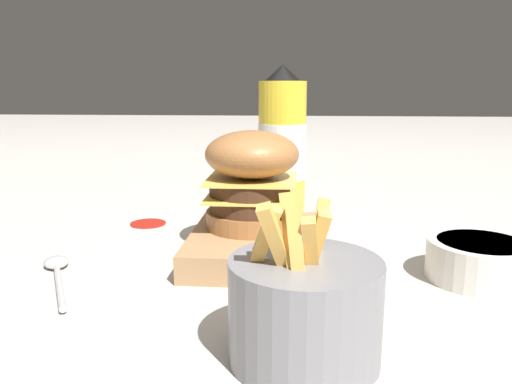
{
  "coord_description": "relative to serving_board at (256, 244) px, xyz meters",
  "views": [
    {
      "loc": [
        0.57,
        0.12,
        0.21
      ],
      "look_at": [
        -0.03,
        0.07,
        0.08
      ],
      "focal_mm": 35.0,
      "sensor_mm": 36.0,
      "label": 1
    }
  ],
  "objects": [
    {
      "name": "spoon",
      "position": [
        0.08,
        -0.22,
        -0.01
      ],
      "size": [
        0.15,
        0.09,
        0.01
      ],
      "rotation": [
        0.0,
        0.0,
        3.64
      ],
      "color": "#B2B2B7",
      "rests_on": "ground_plane"
    },
    {
      "name": "ketchup_puddle",
      "position": [
        -0.13,
        -0.18,
        -0.01
      ],
      "size": [
        0.05,
        0.05,
        0.0
      ],
      "color": "#B21E14",
      "rests_on": "ground_plane"
    },
    {
      "name": "fries_basket",
      "position": [
        0.24,
        0.06,
        0.03
      ],
      "size": [
        0.12,
        0.12,
        0.13
      ],
      "color": "slate",
      "rests_on": "ground_plane"
    },
    {
      "name": "serving_board",
      "position": [
        0.0,
        0.0,
        0.0
      ],
      "size": [
        0.21,
        0.16,
        0.03
      ],
      "color": "#A37A51",
      "rests_on": "ground_plane"
    },
    {
      "name": "burger",
      "position": [
        -0.02,
        -0.01,
        0.08
      ],
      "size": [
        0.12,
        0.12,
        0.12
      ],
      "color": "#9E6638",
      "rests_on": "serving_board"
    },
    {
      "name": "side_bowl",
      "position": [
        0.06,
        0.25,
        0.01
      ],
      "size": [
        0.11,
        0.11,
        0.04
      ],
      "color": "silver",
      "rests_on": "ground_plane"
    },
    {
      "name": "ketchup_bottle",
      "position": [
        -0.22,
        0.03,
        0.1
      ],
      "size": [
        0.08,
        0.08,
        0.24
      ],
      "color": "yellow",
      "rests_on": "ground_plane"
    },
    {
      "name": "ground_plane",
      "position": [
        0.03,
        -0.07,
        -0.02
      ],
      "size": [
        6.0,
        6.0,
        0.0
      ],
      "primitive_type": "plane",
      "color": "#B7B2A8"
    }
  ]
}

